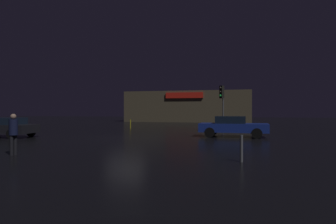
{
  "coord_description": "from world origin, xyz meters",
  "views": [
    {
      "loc": [
        7.32,
        -17.75,
        1.81
      ],
      "look_at": [
        2.0,
        3.63,
        1.69
      ],
      "focal_mm": 30.6,
      "sensor_mm": 36.0,
      "label": 1
    }
  ],
  "objects_px": {
    "traffic_signal_main": "(222,97)",
    "pedestrian": "(13,131)",
    "car_near": "(233,126)",
    "car_far": "(4,127)",
    "store_building": "(188,107)"
  },
  "relations": [
    {
      "from": "traffic_signal_main",
      "to": "car_far",
      "type": "xyz_separation_m",
      "value": [
        -14.01,
        -8.04,
        -2.2
      ]
    },
    {
      "from": "store_building",
      "to": "car_far",
      "type": "xyz_separation_m",
      "value": [
        -7.38,
        -29.87,
        -1.71
      ]
    },
    {
      "from": "store_building",
      "to": "car_far",
      "type": "relative_size",
      "value": 4.45
    },
    {
      "from": "car_far",
      "to": "pedestrian",
      "type": "height_order",
      "value": "pedestrian"
    },
    {
      "from": "traffic_signal_main",
      "to": "car_far",
      "type": "height_order",
      "value": "traffic_signal_main"
    },
    {
      "from": "car_near",
      "to": "car_far",
      "type": "height_order",
      "value": "car_near"
    },
    {
      "from": "store_building",
      "to": "car_far",
      "type": "distance_m",
      "value": 30.81
    },
    {
      "from": "traffic_signal_main",
      "to": "car_near",
      "type": "relative_size",
      "value": 0.84
    },
    {
      "from": "traffic_signal_main",
      "to": "pedestrian",
      "type": "distance_m",
      "value": 16.29
    },
    {
      "from": "traffic_signal_main",
      "to": "car_near",
      "type": "xyz_separation_m",
      "value": [
        0.96,
        -4.04,
        -2.16
      ]
    },
    {
      "from": "car_far",
      "to": "traffic_signal_main",
      "type": "bearing_deg",
      "value": 29.85
    },
    {
      "from": "car_near",
      "to": "store_building",
      "type": "bearing_deg",
      "value": 106.34
    },
    {
      "from": "car_far",
      "to": "car_near",
      "type": "bearing_deg",
      "value": 14.96
    },
    {
      "from": "car_far",
      "to": "pedestrian",
      "type": "bearing_deg",
      "value": -44.01
    },
    {
      "from": "store_building",
      "to": "car_far",
      "type": "bearing_deg",
      "value": -103.88
    }
  ]
}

